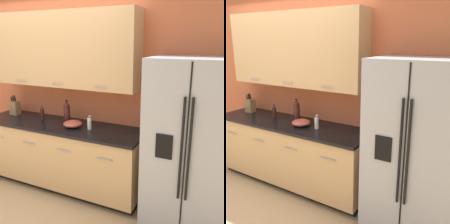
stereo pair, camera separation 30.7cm
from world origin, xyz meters
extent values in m
cube|color=#BC5B38|center=(0.00, 1.32, 1.30)|extent=(10.00, 0.05, 2.60)
cube|color=tan|center=(0.19, 1.14, 1.84)|extent=(2.03, 0.32, 0.94)
cylinder|color=#99999E|center=(-0.42, 0.96, 1.44)|extent=(0.16, 0.01, 0.01)
cylinder|color=#99999E|center=(0.19, 0.96, 1.44)|extent=(0.16, 0.01, 0.01)
cylinder|color=#99999E|center=(0.80, 0.96, 1.44)|extent=(0.16, 0.01, 0.01)
cube|color=black|center=(0.19, 1.02, 0.04)|extent=(2.24, 0.54, 0.09)
cube|color=tan|center=(0.19, 0.98, 0.48)|extent=(2.28, 0.62, 0.77)
cube|color=black|center=(0.19, 0.96, 0.88)|extent=(2.31, 0.64, 0.03)
cylinder|color=#99999E|center=(-0.63, 0.65, 0.69)|extent=(0.20, 0.01, 0.01)
cylinder|color=#99999E|center=(-0.08, 0.65, 0.69)|extent=(0.20, 0.01, 0.01)
cylinder|color=#99999E|center=(0.46, 0.65, 0.69)|extent=(0.20, 0.01, 0.01)
cylinder|color=#99999E|center=(1.01, 0.65, 0.69)|extent=(0.20, 0.01, 0.01)
cube|color=#9E9EA0|center=(1.88, 0.94, 0.90)|extent=(0.89, 0.70, 1.81)
cube|color=black|center=(1.88, 0.58, 0.90)|extent=(0.01, 0.01, 1.77)
cylinder|color=black|center=(1.85, 0.57, 0.99)|extent=(0.02, 0.02, 0.99)
cylinder|color=black|center=(1.92, 0.57, 0.99)|extent=(0.02, 0.02, 0.99)
cube|color=black|center=(1.68, 0.58, 0.99)|extent=(0.16, 0.01, 0.24)
cube|color=olive|center=(-0.68, 1.06, 1.00)|extent=(0.13, 0.11, 0.20)
cylinder|color=black|center=(-0.72, 1.08, 1.14)|extent=(0.02, 0.04, 0.08)
cylinder|color=black|center=(-0.72, 1.05, 1.13)|extent=(0.02, 0.03, 0.06)
cylinder|color=black|center=(-0.68, 1.08, 1.14)|extent=(0.02, 0.04, 0.09)
cylinder|color=black|center=(-0.68, 1.05, 1.14)|extent=(0.02, 0.03, 0.08)
cylinder|color=#3D1914|center=(0.26, 1.05, 1.01)|extent=(0.08, 0.08, 0.22)
sphere|color=#3D1914|center=(0.26, 1.05, 1.13)|extent=(0.08, 0.08, 0.08)
cylinder|color=#3D1914|center=(0.26, 1.05, 1.16)|extent=(0.03, 0.03, 0.08)
cylinder|color=black|center=(0.26, 1.05, 1.20)|extent=(0.03, 0.03, 0.02)
cylinder|color=silver|center=(0.65, 0.95, 0.97)|extent=(0.05, 0.05, 0.14)
cylinder|color=#B2B2B5|center=(0.65, 0.95, 1.06)|extent=(0.02, 0.02, 0.04)
cylinder|color=#B2B2B5|center=(0.67, 0.95, 1.07)|extent=(0.03, 0.01, 0.01)
cylinder|color=#3D1914|center=(-0.16, 1.05, 0.96)|extent=(0.05, 0.05, 0.13)
sphere|color=#3D1914|center=(-0.16, 1.05, 1.04)|extent=(0.05, 0.05, 0.05)
cylinder|color=#3D1914|center=(-0.16, 1.05, 1.05)|extent=(0.02, 0.02, 0.05)
cylinder|color=black|center=(-0.16, 1.05, 1.08)|extent=(0.02, 0.02, 0.01)
ellipsoid|color=#B24C38|center=(0.42, 0.94, 0.94)|extent=(0.24, 0.24, 0.08)
camera|label=1|loc=(2.22, -1.70, 1.96)|focal=42.00mm
camera|label=2|loc=(2.49, -1.55, 1.96)|focal=42.00mm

